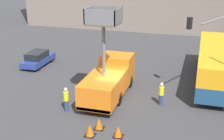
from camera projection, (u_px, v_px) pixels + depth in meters
name	position (u px, v px, depth m)	size (l,w,h in m)	color
ground_plane	(116.00, 102.00, 24.34)	(120.00, 120.00, 0.00)	#38383A
utility_truck	(109.00, 78.00, 24.82)	(2.60, 7.35, 7.33)	orange
city_bus	(213.00, 62.00, 27.58)	(2.43, 12.11, 3.25)	navy
traffic_light_pole	(218.00, 47.00, 22.38)	(3.66, 3.41, 6.71)	slate
road_worker_near_truck	(66.00, 99.00, 22.59)	(0.38, 0.38, 1.85)	navy
road_worker_directing	(161.00, 94.00, 23.55)	(0.38, 0.38, 1.82)	navy
traffic_cone_near_truck	(118.00, 132.00, 19.53)	(0.63, 0.63, 0.72)	black
traffic_cone_mid_road	(90.00, 130.00, 19.62)	(0.67, 0.67, 0.76)	black
traffic_cone_far_side	(99.00, 124.00, 20.42)	(0.66, 0.66, 0.75)	black
parked_car_curbside	(38.00, 59.00, 32.23)	(1.78, 4.38, 1.53)	navy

